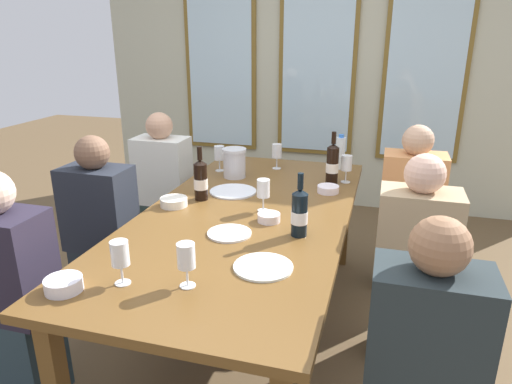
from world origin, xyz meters
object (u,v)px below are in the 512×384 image
tasting_bowl_3 (174,202)px  seated_person_1 (421,376)px  wine_glass_0 (277,152)px  seated_person_4 (102,235)px  white_plate_2 (263,267)px  wine_bottle_1 (201,180)px  dining_table (246,225)px  seated_person_2 (164,192)px  tasting_bowl_1 (64,284)px  seated_person_0 (11,297)px  seated_person_5 (413,268)px  water_bottle (340,153)px  white_plate_0 (229,233)px  white_plate_1 (233,191)px  wine_glass_3 (120,255)px  wine_glass_4 (219,154)px  tasting_bowl_2 (269,217)px  wine_bottle_0 (299,212)px  tasting_bowl_0 (328,189)px  wine_glass_5 (186,258)px  wine_glass_1 (263,190)px  wine_bottle_2 (332,164)px  metal_pitcher (234,163)px  seated_person_3 (409,215)px  wine_glass_2 (346,164)px

tasting_bowl_3 → seated_person_1: seated_person_1 is taller
wine_glass_0 → seated_person_4: seated_person_4 is taller
white_plate_2 → wine_bottle_1: 0.88m
dining_table → seated_person_2: (-0.86, 0.74, -0.15)m
tasting_bowl_1 → seated_person_2: seated_person_2 is taller
seated_person_0 → seated_person_5: same height
white_plate_2 → seated_person_5: (0.62, 0.59, -0.22)m
water_bottle → white_plate_0: bearing=-106.6°
white_plate_1 → wine_glass_3: bearing=-93.3°
wine_bottle_1 → wine_glass_4: bearing=99.8°
tasting_bowl_2 → seated_person_2: seated_person_2 is taller
wine_bottle_0 → tasting_bowl_2: wine_bottle_0 is taller
tasting_bowl_0 → seated_person_2: size_ratio=0.11×
wine_glass_5 → wine_glass_3: bearing=-168.5°
wine_glass_1 → seated_person_5: 0.85m
water_bottle → wine_glass_3: 1.89m
wine_bottle_1 → white_plate_1: bearing=51.4°
wine_bottle_1 → wine_bottle_2: wine_bottle_2 is taller
wine_glass_3 → wine_glass_1: bearing=70.1°
wine_bottle_1 → seated_person_4: bearing=-162.9°
metal_pitcher → wine_bottle_0: wine_bottle_0 is taller
tasting_bowl_1 → wine_glass_5: size_ratio=0.79×
tasting_bowl_3 → tasting_bowl_2: bearing=-7.2°
tasting_bowl_0 → seated_person_5: bearing=-40.0°
wine_bottle_2 → wine_glass_0: bearing=150.6°
white_plate_1 → metal_pitcher: size_ratio=1.45×
dining_table → wine_bottle_1: 0.38m
wine_bottle_2 → seated_person_0: 1.87m
seated_person_2 → seated_person_3: bearing=0.7°
wine_glass_0 → wine_glass_5: size_ratio=1.00×
wine_glass_2 → tasting_bowl_3: bearing=-141.5°
white_plate_0 → wine_bottle_0: (0.31, 0.08, 0.11)m
seated_person_4 → wine_glass_2: bearing=28.6°
water_bottle → seated_person_2: seated_person_2 is taller
metal_pitcher → seated_person_0: size_ratio=0.17×
tasting_bowl_3 → water_bottle: water_bottle is taller
dining_table → white_plate_0: bearing=-88.6°
wine_bottle_0 → seated_person_0: seated_person_0 is taller
tasting_bowl_0 → seated_person_2: (-1.23, 0.30, -0.23)m
water_bottle → seated_person_3: seated_person_3 is taller
white_plate_2 → wine_glass_1: bearing=105.1°
dining_table → metal_pitcher: bearing=113.6°
wine_glass_5 → wine_bottle_1: bearing=109.3°
metal_pitcher → tasting_bowl_2: size_ratio=1.66×
seated_person_1 → white_plate_1: bearing=134.3°
tasting_bowl_3 → tasting_bowl_1: bearing=-90.3°
dining_table → white_plate_2: (0.24, -0.55, 0.07)m
wine_glass_5 → wine_glass_0: bearing=91.7°
wine_bottle_0 → seated_person_0: size_ratio=0.27×
seated_person_4 → seated_person_3: bearing=25.1°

